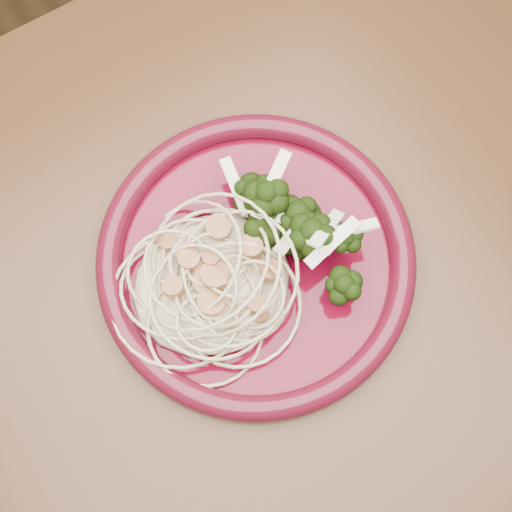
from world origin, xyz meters
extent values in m
plane|color=#55391D|center=(0.00, 0.00, 0.00)|extent=(3.50, 3.50, 0.00)
cube|color=#472814|center=(0.00, 0.00, 0.73)|extent=(1.20, 0.80, 0.04)
cylinder|color=#472814|center=(0.55, 0.35, 0.35)|extent=(0.06, 0.06, 0.71)
cylinder|color=#520516|center=(0.06, 0.07, 0.75)|extent=(0.28, 0.28, 0.01)
torus|color=#52101E|center=(0.06, 0.07, 0.76)|extent=(0.29, 0.29, 0.02)
ellipsoid|color=#C6B48B|center=(0.01, 0.07, 0.77)|extent=(0.15, 0.13, 0.03)
ellipsoid|color=black|center=(0.11, 0.06, 0.78)|extent=(0.09, 0.14, 0.05)
camera|label=1|loc=(-0.04, -0.09, 1.36)|focal=50.00mm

